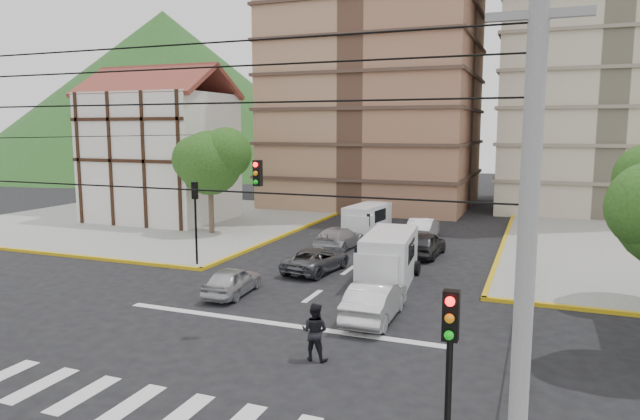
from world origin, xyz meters
The scene contains 21 objects.
ground centered at (0.00, 0.00, 0.00)m, with size 160.00×160.00×0.00m, color black.
sidewalk_nw centered at (-20.00, 20.00, 0.07)m, with size 26.00×26.00×0.15m, color gray.
crosswalk_stripes centered at (0.00, -6.00, 0.01)m, with size 12.00×2.40×0.01m, color silver.
stop_line centered at (0.00, 1.20, 0.01)m, with size 13.00×0.40×0.01m, color silver.
tudor_building centered at (-19.00, 20.00, 5.25)m, with size 10.80×8.05×12.23m.
distant_hill centered at (-55.00, 70.00, 14.00)m, with size 70.00×70.00×28.00m, color #1D541C.
park_fence centered at (9.00, 4.50, 0.00)m, with size 0.10×22.50×1.66m, color black, non-canonical shape.
tree_tudor centered at (-11.90, 16.01, 5.22)m, with size 5.39×4.40×7.43m.
traffic_light_se centered at (7.80, -7.80, 3.11)m, with size 0.28×0.22×4.40m.
traffic_light_nw centered at (-7.80, 7.80, 3.11)m, with size 0.28×0.22×4.40m.
traffic_light_hanging centered at (0.00, -2.04, 5.90)m, with size 18.00×9.12×0.92m.
utility_pole_se centered at (9.00, -9.00, 4.77)m, with size 1.40×0.28×9.00m.
van_right_lane centered at (2.53, 8.36, 1.17)m, with size 2.57×5.49×2.40m.
van_left_lane centered at (-1.98, 19.76, 1.02)m, with size 2.37×4.85×2.10m.
car_silver_front_left centered at (-3.40, 3.93, 0.63)m, with size 1.49×3.71×1.27m, color #B7B8BC.
car_white_front_right centered at (3.39, 3.05, 0.75)m, with size 1.59×4.55×1.50m, color silver.
car_grey_mid_left centered at (-1.46, 9.17, 0.62)m, with size 2.06×4.47×1.24m, color #54565C.
car_silver_rear_left centered at (-2.27, 14.92, 0.67)m, with size 1.89×4.65×1.35m, color #B2B2B7.
car_darkgrey_mid_right centered at (3.08, 14.72, 0.73)m, with size 1.73×4.29×1.46m, color #2A2A2D.
car_white_rear_right centered at (1.96, 19.70, 0.74)m, with size 1.57×4.52×1.49m, color silver.
pedestrian_crosswalk centered at (2.67, -1.40, 0.93)m, with size 0.91×0.71×1.86m, color black.
Camera 1 is at (9.15, -17.52, 7.32)m, focal length 32.00 mm.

